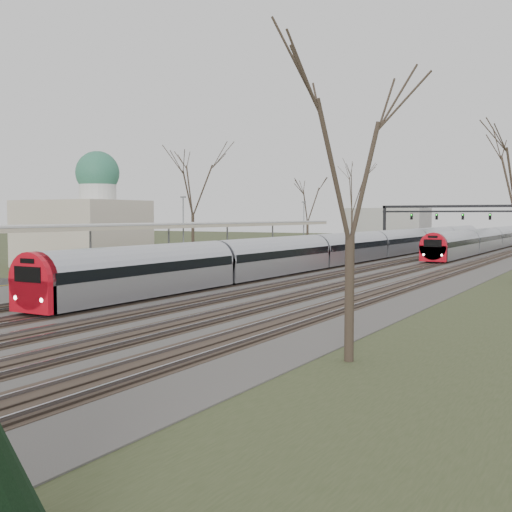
{
  "coord_description": "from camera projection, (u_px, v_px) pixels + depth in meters",
  "views": [
    {
      "loc": [
        20.58,
        -3.78,
        4.67
      ],
      "look_at": [
        -0.65,
        32.5,
        2.0
      ],
      "focal_mm": 45.0,
      "sensor_mm": 36.0,
      "label": 1
    }
  ],
  "objects": [
    {
      "name": "platform",
      "position": [
        196.0,
        268.0,
        50.76
      ],
      "size": [
        3.5,
        69.0,
        1.0
      ],
      "primitive_type": "cube",
      "color": "#9E9B93",
      "rests_on": "ground"
    },
    {
      "name": "train_near",
      "position": [
        375.0,
        246.0,
        67.17
      ],
      "size": [
        2.62,
        90.21,
        3.05
      ],
      "color": "#AEB0B9",
      "rests_on": "ground"
    },
    {
      "name": "dome_building",
      "position": [
        84.0,
        226.0,
        57.37
      ],
      "size": [
        10.0,
        8.0,
        10.3
      ],
      "color": "beige",
      "rests_on": "ground"
    },
    {
      "name": "track_bed",
      "position": [
        383.0,
        264.0,
        61.16
      ],
      "size": [
        24.0,
        160.0,
        0.22
      ],
      "color": "#474442",
      "rests_on": "ground"
    },
    {
      "name": "train_far",
      "position": [
        492.0,
        239.0,
        86.14
      ],
      "size": [
        2.62,
        60.21,
        3.05
      ],
      "color": "#AEB0B9",
      "rests_on": "ground"
    },
    {
      "name": "signal_gantry",
      "position": [
        458.0,
        214.0,
        86.67
      ],
      "size": [
        21.0,
        0.59,
        6.08
      ],
      "color": "black",
      "rests_on": "ground"
    },
    {
      "name": "tree_west_far",
      "position": [
        193.0,
        181.0,
        63.33
      ],
      "size": [
        5.5,
        5.5,
        11.33
      ],
      "color": "#2D231C",
      "rests_on": "ground"
    },
    {
      "name": "canopy",
      "position": [
        160.0,
        226.0,
        46.65
      ],
      "size": [
        4.1,
        50.0,
        3.11
      ],
      "color": "slate",
      "rests_on": "platform"
    },
    {
      "name": "tree_east_near",
      "position": [
        351.0,
        155.0,
        19.88
      ],
      "size": [
        4.5,
        4.5,
        9.27
      ],
      "color": "#2D231C",
      "rests_on": "ground"
    }
  ]
}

